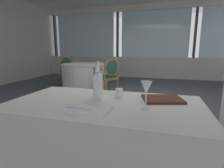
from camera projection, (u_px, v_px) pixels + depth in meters
name	position (u px, v px, depth m)	size (l,w,h in m)	color
ground_plane	(139.00, 112.00, 3.31)	(14.46, 14.46, 0.00)	#4C5156
window_wall_far	(154.00, 49.00, 7.01)	(9.56, 0.14, 2.91)	beige
foreground_table	(105.00, 146.00, 1.45)	(1.51, 0.81, 0.75)	silver
side_plate	(78.00, 109.00, 1.20)	(0.20, 0.20, 0.01)	white
butter_knife	(78.00, 109.00, 1.20)	(0.19, 0.02, 0.00)	silver
dinner_fork	(109.00, 112.00, 1.15)	(0.21, 0.02, 0.00)	silver
water_bottle	(98.00, 84.00, 1.45)	(0.08, 0.08, 0.32)	white
wine_glass	(146.00, 88.00, 1.19)	(0.08, 0.08, 0.20)	white
water_tumbler	(119.00, 93.00, 1.52)	(0.07, 0.07, 0.08)	white
menu_book	(162.00, 99.00, 1.43)	(0.31, 0.24, 0.02)	#512319
background_table_0	(85.00, 76.00, 5.16)	(1.35, 1.35, 0.75)	silver
dining_chair_0_0	(108.00, 74.00, 4.30)	(0.64, 0.66, 0.94)	olive
dining_chair_0_1	(68.00, 68.00, 5.96)	(0.64, 0.66, 0.92)	olive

